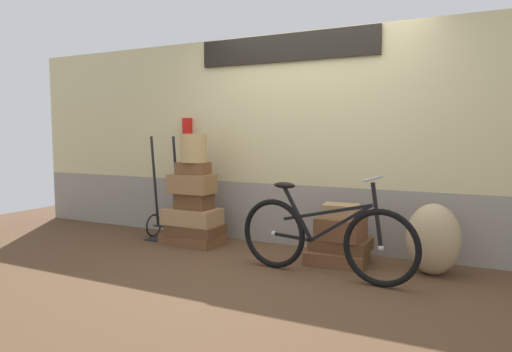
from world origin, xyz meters
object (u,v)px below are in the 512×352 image
Objects in this scene: suitcase_2 at (192,216)px; suitcase_3 at (194,201)px; suitcase_1 at (195,230)px; suitcase_4 at (192,184)px; luggage_trolley at (165,215)px; burlap_sack at (433,239)px; bicycle at (323,238)px; suitcase_7 at (341,244)px; suitcase_6 at (337,257)px; suitcase_9 at (341,211)px; suitcase_0 at (192,239)px; suitcase_8 at (341,228)px; wicker_basket at (194,148)px; suitcase_5 at (193,168)px.

suitcase_3 reaches higher than suitcase_2.
suitcase_4 is (-0.03, -0.01, 0.53)m from suitcase_1.
luggage_trolley is 3.06m from burlap_sack.
suitcase_2 is 0.51× the size of luggage_trolley.
burlap_sack reaches higher than suitcase_2.
bicycle reaches higher than suitcase_1.
suitcase_2 is at bearing -177.22° from suitcase_1.
suitcase_2 is at bearing -178.05° from suitcase_7.
suitcase_9 reaches higher than suitcase_6.
suitcase_8 reaches higher than suitcase_0.
luggage_trolley is (-0.48, 0.08, -0.83)m from wicker_basket.
suitcase_4 is at bearing -179.07° from burlap_sack.
suitcase_6 is 1.67× the size of suitcase_9.
suitcase_1 is at bearing 173.64° from suitcase_9.
suitcase_2 is 1.77m from suitcase_8.
suitcase_7 is (1.75, 0.03, -0.52)m from suitcase_4.
suitcase_1 is 1.54× the size of suitcase_3.
suitcase_4 reaches higher than suitcase_1.
suitcase_0 is at bearing -178.24° from suitcase_7.
suitcase_5 is (0.03, -0.01, 0.83)m from suitcase_0.
burlap_sack is at bearing 0.33° from suitcase_2.
suitcase_5 is 0.29× the size of luggage_trolley.
suitcase_0 is 1.77× the size of suitcase_3.
suitcase_7 is at bearing -179.48° from burlap_sack.
suitcase_2 is at bearing -179.38° from burlap_sack.
suitcase_7 is at bearing 3.19° from suitcase_1.
luggage_trolley is at bearing 168.30° from suitcase_4.
burlap_sack is at bearing 0.69° from wicker_basket.
suitcase_7 is 1.62× the size of suitcase_9.
suitcase_6 is at bearing -0.77° from suitcase_2.
suitcase_6 is at bearing -177.20° from burlap_sack.
bicycle is (-0.02, -0.50, 0.17)m from suitcase_7.
suitcase_0 is 1.77m from suitcase_7.
suitcase_0 is 0.51m from luggage_trolley.
suitcase_5 is at bearing -177.95° from suitcase_7.
wicker_basket is (0.01, -0.01, 0.61)m from suitcase_3.
suitcase_8 is (1.72, -0.01, 0.18)m from suitcase_1.
luggage_trolley is (-2.22, 0.08, -0.24)m from suitcase_9.
burlap_sack reaches higher than suitcase_6.
suitcase_0 is 0.45m from suitcase_3.
suitcase_3 is 1.26× the size of wicker_basket.
suitcase_3 is 1.79m from bicycle.
suitcase_6 is 1.32× the size of suitcase_8.
suitcase_1 is 0.33m from suitcase_3.
suitcase_3 is at bearing 65.35° from suitcase_4.
suitcase_2 is 1.84× the size of suitcase_9.
suitcase_0 is 2.63m from burlap_sack.
suitcase_3 is 0.71× the size of suitcase_6.
suitcase_6 is (1.71, -0.01, -0.82)m from suitcase_5.
luggage_trolley is (-0.47, 0.08, -0.60)m from suitcase_5.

